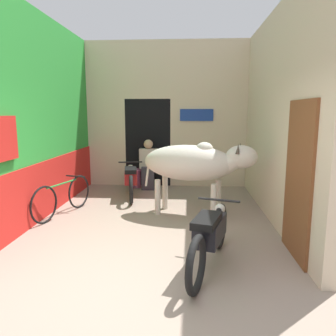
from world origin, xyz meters
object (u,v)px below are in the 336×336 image
Objects in this scene: bicycle at (63,197)px; plastic_stool at (136,178)px; motorcycle_far at (131,178)px; shopkeeper_seated at (148,163)px; cow at (194,163)px; motorcycle_near at (210,234)px.

bicycle is 3.43× the size of plastic_stool.
motorcycle_far is 0.87m from shopkeeper_seated.
cow is at bearing 3.67° from bicycle.
cow is at bearing -56.70° from plastic_stool.
motorcycle_far reaches higher than bicycle.
motorcycle_far is at bearing 137.45° from cow.
bicycle is at bearing -176.33° from cow.
motorcycle_near is 0.97× the size of motorcycle_far.
shopkeeper_seated is (-1.31, 4.23, 0.23)m from motorcycle_near.
bicycle is (-1.04, -1.48, -0.07)m from motorcycle_far.
cow is 2.22m from motorcycle_near.
plastic_stool is at bearing 66.85° from bicycle.
shopkeeper_seated is (1.35, 2.25, 0.32)m from bicycle.
motorcycle_far reaches higher than plastic_stool.
motorcycle_far is (-1.62, 3.46, -0.01)m from motorcycle_near.
shopkeeper_seated reaches higher than motorcycle_near.
cow is 2.40m from shopkeeper_seated.
motorcycle_near is 4.66m from plastic_stool.
motorcycle_near is (0.18, -2.14, -0.56)m from cow.
motorcycle_far is at bearing 55.01° from bicycle.
plastic_stool is at bearing 91.19° from motorcycle_far.
shopkeeper_seated is 2.63× the size of plastic_stool.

